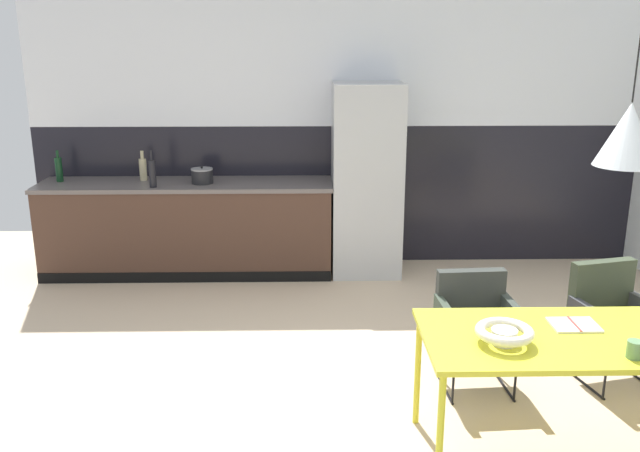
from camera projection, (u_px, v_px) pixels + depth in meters
ground_plane at (374, 451)px, 3.77m from camera, size 8.88×8.88×0.00m
back_wall_splashback_dark at (343, 194)px, 6.80m from camera, size 6.07×0.12×1.38m
back_wall_panel_upper at (344, 53)px, 6.42m from camera, size 6.07×0.12×1.38m
kitchen_counter at (188, 228)px, 6.49m from camera, size 2.77×0.63×0.89m
refrigerator_column at (366, 180)px, 6.40m from camera, size 0.65×0.60×1.82m
dining_table at (599, 343)px, 3.56m from camera, size 1.87×0.76×0.72m
armchair_far_side at (611, 309)px, 4.47m from camera, size 0.57×0.57×0.79m
armchair_by_stool at (475, 313)px, 4.38m from camera, size 0.51×0.50×0.75m
fruit_bowl at (504, 333)px, 3.43m from camera, size 0.30×0.30×0.09m
open_book at (574, 325)px, 3.65m from camera, size 0.25×0.20×0.02m
mug_glass_clear at (635, 349)px, 3.28m from camera, size 0.12×0.08×0.09m
cooking_pot at (202, 176)px, 6.31m from camera, size 0.20×0.20×0.16m
bottle_vinegar_dark at (152, 173)px, 6.13m from camera, size 0.07×0.07×0.34m
bottle_oil_tall at (143, 168)px, 6.43m from camera, size 0.07×0.07×0.28m
bottle_wine_green at (59, 169)px, 6.37m from camera, size 0.07×0.07×0.30m
pendant_lamp_over_table_near at (628, 134)px, 3.22m from camera, size 0.30×0.30×1.08m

